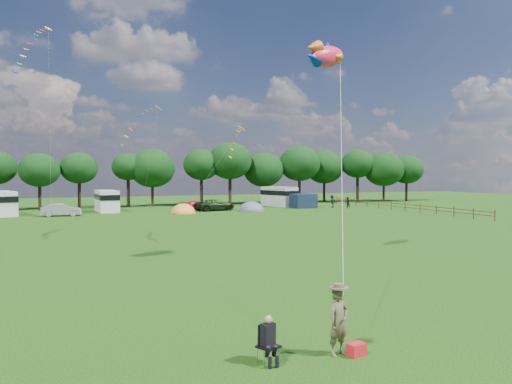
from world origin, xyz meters
name	(u,v)px	position (x,y,z in m)	size (l,w,h in m)	color
ground_plane	(314,276)	(0.00, 0.00, 0.00)	(180.00, 180.00, 0.00)	black
tree_line	(176,166)	(5.30, 54.99, 6.35)	(102.98, 10.98, 10.27)	black
fence	(398,205)	(32.00, 34.50, 0.70)	(0.12, 33.12, 1.20)	#472D19
car_b	(61,210)	(-11.68, 42.22, 0.77)	(1.64, 4.38, 1.55)	gray
car_c	(196,205)	(6.22, 46.36, 0.63)	(1.76, 4.20, 1.26)	#AE001C
car_d	(215,205)	(8.24, 43.85, 0.78)	(2.60, 5.74, 1.57)	black
campervan_b	(1,203)	(-18.50, 45.66, 1.61)	(4.22, 6.61, 3.00)	silver
campervan_c	(107,200)	(-5.91, 47.27, 1.55)	(2.85, 6.03, 2.89)	silver
campervan_d	(279,196)	(20.20, 48.57, 1.64)	(4.18, 6.70, 3.05)	#B1B1B4
tent_orange	(183,213)	(2.97, 40.63, 0.02)	(3.26, 3.57, 2.55)	gold
tent_greyblue	(252,211)	(12.51, 40.78, 0.02)	(3.58, 3.92, 2.66)	#4F5B70
awning_navy	(303,201)	(21.99, 43.80, 1.05)	(3.37, 2.73, 2.10)	#131F32
kite_flyer	(339,322)	(-4.70, -10.11, 0.97)	(0.71, 0.46, 1.94)	brown
camp_chair	(268,334)	(-6.84, -9.90, 0.80)	(0.70, 0.73, 1.34)	#99999E
kite_bag	(356,350)	(-4.26, -10.36, 0.18)	(0.51, 0.34, 0.36)	red
fish_kite	(324,56)	(2.68, 3.78, 12.21)	(3.70, 2.46, 1.96)	#F8203E
streamer_kite_a	(35,41)	(-13.86, 29.98, 17.85)	(3.34, 5.57, 5.76)	#F0FC37
streamer_kite_b	(144,118)	(-5.36, 19.51, 9.83)	(4.21, 4.75, 3.82)	yellow
streamer_kite_c	(238,136)	(1.16, 14.81, 8.21)	(3.11, 4.96, 2.79)	orange
walker_a	(347,203)	(27.86, 40.96, 0.84)	(0.82, 0.50, 1.68)	black
walker_b	(332,201)	(26.46, 43.00, 0.94)	(1.21, 0.56, 1.88)	black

